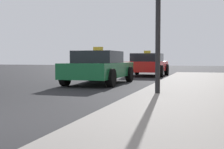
{
  "coord_description": "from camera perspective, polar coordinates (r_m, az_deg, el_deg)",
  "views": [
    {
      "loc": [
        3.65,
        -3.36,
        0.99
      ],
      "look_at": [
        1.84,
        2.67,
        0.66
      ],
      "focal_mm": 49.78,
      "sensor_mm": 36.0,
      "label": 1
    }
  ],
  "objects": [
    {
      "name": "car_red",
      "position": [
        17.81,
        6.57,
        1.85
      ],
      "size": [
        2.05,
        4.0,
        1.43
      ],
      "color": "red",
      "rests_on": "ground_plane"
    },
    {
      "name": "car_green",
      "position": [
        12.08,
        -2.31,
        1.35
      ],
      "size": [
        1.95,
        4.19,
        1.43
      ],
      "color": "#196638",
      "rests_on": "ground_plane"
    }
  ]
}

